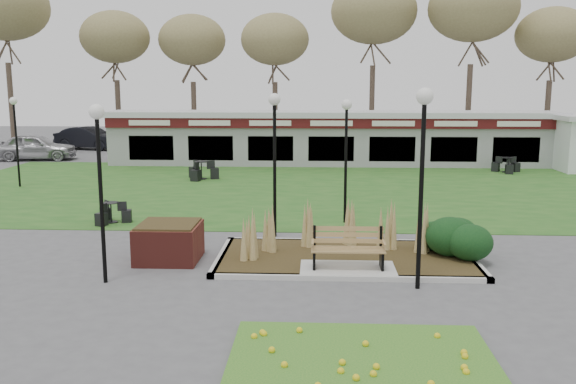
{
  "coord_description": "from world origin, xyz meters",
  "views": [
    {
      "loc": [
        -0.73,
        -13.54,
        4.32
      ],
      "look_at": [
        -1.48,
        2.0,
        1.58
      ],
      "focal_mm": 38.0,
      "sensor_mm": 36.0,
      "label": 1
    }
  ],
  "objects_px": {
    "food_pavilion": "(331,137)",
    "car_black": "(89,138)",
    "lamp_post_far_left": "(15,122)",
    "lamp_post_near_left": "(423,144)",
    "bistro_set_b": "(201,173)",
    "bistro_set_a": "(111,216)",
    "lamp_post_near_right": "(346,134)",
    "brick_planter": "(169,242)",
    "bistro_set_d": "(507,167)",
    "lamp_post_mid_right": "(275,133)",
    "car_silver": "(35,147)",
    "park_bench": "(348,247)",
    "lamp_post_mid_left": "(99,154)"
  },
  "relations": [
    {
      "from": "car_black",
      "to": "park_bench",
      "type": "bearing_deg",
      "value": -133.99
    },
    {
      "from": "lamp_post_mid_left",
      "to": "lamp_post_near_left",
      "type": "bearing_deg",
      "value": -0.59
    },
    {
      "from": "lamp_post_near_left",
      "to": "bistro_set_b",
      "type": "height_order",
      "value": "lamp_post_near_left"
    },
    {
      "from": "car_black",
      "to": "food_pavilion",
      "type": "bearing_deg",
      "value": -98.66
    },
    {
      "from": "food_pavilion",
      "to": "lamp_post_mid_right",
      "type": "xyz_separation_m",
      "value": [
        -1.93,
        -16.44,
        1.51
      ]
    },
    {
      "from": "car_silver",
      "to": "lamp_post_near_left",
      "type": "bearing_deg",
      "value": -147.25
    },
    {
      "from": "lamp_post_near_left",
      "to": "lamp_post_far_left",
      "type": "distance_m",
      "value": 19.48
    },
    {
      "from": "lamp_post_far_left",
      "to": "lamp_post_near_left",
      "type": "bearing_deg",
      "value": -39.99
    },
    {
      "from": "car_silver",
      "to": "food_pavilion",
      "type": "bearing_deg",
      "value": -101.03
    },
    {
      "from": "food_pavilion",
      "to": "bistro_set_d",
      "type": "height_order",
      "value": "food_pavilion"
    },
    {
      "from": "food_pavilion",
      "to": "bistro_set_b",
      "type": "height_order",
      "value": "food_pavilion"
    },
    {
      "from": "food_pavilion",
      "to": "bistro_set_d",
      "type": "xyz_separation_m",
      "value": [
        8.71,
        -2.96,
        -1.2
      ]
    },
    {
      "from": "lamp_post_near_left",
      "to": "lamp_post_mid_left",
      "type": "height_order",
      "value": "lamp_post_near_left"
    },
    {
      "from": "lamp_post_near_left",
      "to": "bistro_set_a",
      "type": "bearing_deg",
      "value": 145.92
    },
    {
      "from": "park_bench",
      "to": "lamp_post_mid_right",
      "type": "bearing_deg",
      "value": 120.57
    },
    {
      "from": "bistro_set_a",
      "to": "bistro_set_b",
      "type": "xyz_separation_m",
      "value": [
        1.16,
        9.08,
        0.06
      ]
    },
    {
      "from": "lamp_post_far_left",
      "to": "bistro_set_d",
      "type": "height_order",
      "value": "lamp_post_far_left"
    },
    {
      "from": "park_bench",
      "to": "food_pavilion",
      "type": "bearing_deg",
      "value": 90.0
    },
    {
      "from": "lamp_post_mid_right",
      "to": "car_silver",
      "type": "xyz_separation_m",
      "value": [
        -15.17,
        17.48,
        -2.21
      ]
    },
    {
      "from": "lamp_post_near_left",
      "to": "lamp_post_near_right",
      "type": "height_order",
      "value": "lamp_post_near_left"
    },
    {
      "from": "car_silver",
      "to": "brick_planter",
      "type": "bearing_deg",
      "value": -155.13
    },
    {
      "from": "lamp_post_mid_right",
      "to": "food_pavilion",
      "type": "bearing_deg",
      "value": 83.3
    },
    {
      "from": "park_bench",
      "to": "lamp_post_far_left",
      "type": "xyz_separation_m",
      "value": [
        -13.48,
        11.4,
        2.2
      ]
    },
    {
      "from": "brick_planter",
      "to": "lamp_post_near_right",
      "type": "height_order",
      "value": "lamp_post_near_right"
    },
    {
      "from": "lamp_post_mid_right",
      "to": "bistro_set_a",
      "type": "distance_m",
      "value": 6.15
    },
    {
      "from": "lamp_post_near_right",
      "to": "bistro_set_d",
      "type": "distance_m",
      "value": 14.66
    },
    {
      "from": "food_pavilion",
      "to": "car_black",
      "type": "height_order",
      "value": "food_pavilion"
    },
    {
      "from": "lamp_post_mid_left",
      "to": "bistro_set_d",
      "type": "relative_size",
      "value": 2.77
    },
    {
      "from": "lamp_post_mid_left",
      "to": "park_bench",
      "type": "bearing_deg",
      "value": 10.99
    },
    {
      "from": "lamp_post_far_left",
      "to": "car_black",
      "type": "xyz_separation_m",
      "value": [
        -2.71,
        15.35,
        -2.02
      ]
    },
    {
      "from": "lamp_post_near_right",
      "to": "car_silver",
      "type": "xyz_separation_m",
      "value": [
        -17.27,
        15.63,
        -2.06
      ]
    },
    {
      "from": "food_pavilion",
      "to": "bistro_set_a",
      "type": "bearing_deg",
      "value": -115.78
    },
    {
      "from": "brick_planter",
      "to": "lamp_post_far_left",
      "type": "height_order",
      "value": "lamp_post_far_left"
    },
    {
      "from": "bistro_set_b",
      "to": "bistro_set_d",
      "type": "relative_size",
      "value": 1.06
    },
    {
      "from": "bistro_set_b",
      "to": "car_silver",
      "type": "distance_m",
      "value": 13.03
    },
    {
      "from": "lamp_post_near_right",
      "to": "lamp_post_far_left",
      "type": "xyz_separation_m",
      "value": [
        -13.64,
        6.28,
        -0.05
      ]
    },
    {
      "from": "car_silver",
      "to": "lamp_post_near_right",
      "type": "bearing_deg",
      "value": -139.7
    },
    {
      "from": "park_bench",
      "to": "lamp_post_near_left",
      "type": "bearing_deg",
      "value": -37.66
    },
    {
      "from": "lamp_post_near_left",
      "to": "lamp_post_near_right",
      "type": "xyz_separation_m",
      "value": [
        -1.29,
        6.24,
        -0.28
      ]
    },
    {
      "from": "brick_planter",
      "to": "lamp_post_near_left",
      "type": "xyz_separation_m",
      "value": [
        5.85,
        -1.87,
        2.63
      ]
    },
    {
      "from": "food_pavilion",
      "to": "lamp_post_mid_left",
      "type": "bearing_deg",
      "value": -104.58
    },
    {
      "from": "lamp_post_far_left",
      "to": "car_black",
      "type": "bearing_deg",
      "value": 100.0
    },
    {
      "from": "lamp_post_mid_right",
      "to": "bistro_set_d",
      "type": "height_order",
      "value": "lamp_post_mid_right"
    },
    {
      "from": "park_bench",
      "to": "food_pavilion",
      "type": "height_order",
      "value": "food_pavilion"
    },
    {
      "from": "lamp_post_far_left",
      "to": "bistro_set_d",
      "type": "distance_m",
      "value": 22.96
    },
    {
      "from": "lamp_post_near_right",
      "to": "bistro_set_a",
      "type": "bearing_deg",
      "value": -177.11
    },
    {
      "from": "food_pavilion",
      "to": "car_black",
      "type": "xyz_separation_m",
      "value": [
        -16.18,
        7.04,
        -0.71
      ]
    },
    {
      "from": "lamp_post_near_left",
      "to": "lamp_post_mid_left",
      "type": "xyz_separation_m",
      "value": [
        -6.85,
        0.07,
        -0.25
      ]
    },
    {
      "from": "lamp_post_mid_right",
      "to": "car_black",
      "type": "xyz_separation_m",
      "value": [
        -14.25,
        23.48,
        -2.22
      ]
    },
    {
      "from": "park_bench",
      "to": "lamp_post_near_right",
      "type": "bearing_deg",
      "value": 88.19
    }
  ]
}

